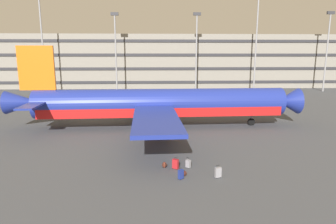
{
  "coord_description": "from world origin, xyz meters",
  "views": [
    {
      "loc": [
        0.02,
        -32.75,
        8.91
      ],
      "look_at": [
        1.24,
        -2.7,
        3.0
      ],
      "focal_mm": 30.96,
      "sensor_mm": 36.0,
      "label": 1
    }
  ],
  "objects_px": {
    "suitcase_small": "(181,174)",
    "suitcase_silver": "(188,164)",
    "suitcase_navy": "(218,172)",
    "backpack_laid_flat": "(164,165)",
    "suitcase_purple": "(175,164)",
    "airliner": "(158,104)",
    "backpack_upright": "(184,173)"
  },
  "relations": [
    {
      "from": "airliner",
      "to": "backpack_upright",
      "type": "relative_size",
      "value": 79.81
    },
    {
      "from": "suitcase_small",
      "to": "backpack_upright",
      "type": "height_order",
      "value": "suitcase_small"
    },
    {
      "from": "backpack_laid_flat",
      "to": "suitcase_navy",
      "type": "bearing_deg",
      "value": -28.28
    },
    {
      "from": "suitcase_silver",
      "to": "suitcase_purple",
      "type": "relative_size",
      "value": 0.98
    },
    {
      "from": "suitcase_small",
      "to": "backpack_laid_flat",
      "type": "xyz_separation_m",
      "value": [
        -1.14,
        2.24,
        -0.15
      ]
    },
    {
      "from": "airliner",
      "to": "backpack_laid_flat",
      "type": "bearing_deg",
      "value": -88.33
    },
    {
      "from": "suitcase_small",
      "to": "backpack_upright",
      "type": "relative_size",
      "value": 1.86
    },
    {
      "from": "suitcase_silver",
      "to": "suitcase_small",
      "type": "bearing_deg",
      "value": -109.95
    },
    {
      "from": "suitcase_purple",
      "to": "suitcase_silver",
      "type": "bearing_deg",
      "value": 9.32
    },
    {
      "from": "backpack_laid_flat",
      "to": "suitcase_small",
      "type": "bearing_deg",
      "value": -63.03
    },
    {
      "from": "suitcase_silver",
      "to": "suitcase_navy",
      "type": "relative_size",
      "value": 0.94
    },
    {
      "from": "suitcase_navy",
      "to": "backpack_laid_flat",
      "type": "xyz_separation_m",
      "value": [
        -3.91,
        2.1,
        -0.19
      ]
    },
    {
      "from": "suitcase_silver",
      "to": "backpack_laid_flat",
      "type": "bearing_deg",
      "value": 176.46
    },
    {
      "from": "airliner",
      "to": "suitcase_small",
      "type": "bearing_deg",
      "value": -84.43
    },
    {
      "from": "suitcase_purple",
      "to": "backpack_laid_flat",
      "type": "distance_m",
      "value": 0.94
    },
    {
      "from": "airliner",
      "to": "backpack_laid_flat",
      "type": "distance_m",
      "value": 13.77
    },
    {
      "from": "suitcase_purple",
      "to": "backpack_upright",
      "type": "relative_size",
      "value": 2.04
    },
    {
      "from": "suitcase_silver",
      "to": "backpack_laid_flat",
      "type": "height_order",
      "value": "suitcase_silver"
    },
    {
      "from": "airliner",
      "to": "backpack_upright",
      "type": "xyz_separation_m",
      "value": [
        1.85,
        -15.15,
        -2.75
      ]
    },
    {
      "from": "suitcase_navy",
      "to": "backpack_upright",
      "type": "bearing_deg",
      "value": 169.67
    },
    {
      "from": "suitcase_navy",
      "to": "suitcase_purple",
      "type": "xyz_separation_m",
      "value": [
        -3.03,
        1.81,
        0.01
      ]
    },
    {
      "from": "suitcase_silver",
      "to": "suitcase_navy",
      "type": "bearing_deg",
      "value": -44.84
    },
    {
      "from": "suitcase_silver",
      "to": "backpack_upright",
      "type": "relative_size",
      "value": 1.99
    },
    {
      "from": "suitcase_purple",
      "to": "backpack_laid_flat",
      "type": "xyz_separation_m",
      "value": [
        -0.88,
        0.29,
        -0.2
      ]
    },
    {
      "from": "backpack_laid_flat",
      "to": "backpack_upright",
      "type": "height_order",
      "value": "backpack_laid_flat"
    },
    {
      "from": "suitcase_silver",
      "to": "backpack_laid_flat",
      "type": "distance_m",
      "value": 1.92
    },
    {
      "from": "suitcase_navy",
      "to": "backpack_laid_flat",
      "type": "relative_size",
      "value": 1.79
    },
    {
      "from": "suitcase_silver",
      "to": "backpack_laid_flat",
      "type": "xyz_separation_m",
      "value": [
        -1.91,
        0.12,
        -0.13
      ]
    },
    {
      "from": "airliner",
      "to": "suitcase_navy",
      "type": "height_order",
      "value": "airliner"
    },
    {
      "from": "suitcase_small",
      "to": "suitcase_purple",
      "type": "distance_m",
      "value": 1.97
    },
    {
      "from": "suitcase_small",
      "to": "suitcase_silver",
      "type": "bearing_deg",
      "value": 70.05
    },
    {
      "from": "suitcase_small",
      "to": "suitcase_purple",
      "type": "xyz_separation_m",
      "value": [
        -0.27,
        1.96,
        0.05
      ]
    }
  ]
}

